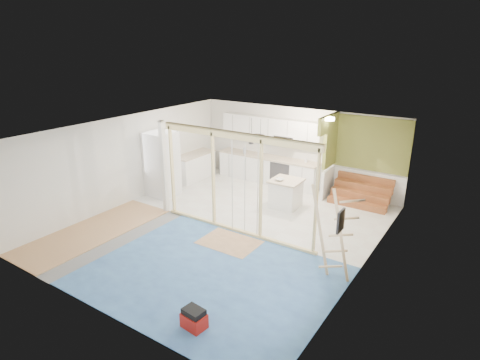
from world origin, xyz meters
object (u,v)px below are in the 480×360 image
Objects in this scene: fridge at (161,164)px; island at (286,194)px; toolbox at (194,319)px; ladder at (333,234)px.

fridge is 3.92m from island.
toolbox is (4.80, -4.28, -0.83)m from fridge.
fridge reaches higher than ladder.
fridge is at bearing 149.01° from ladder.
ladder is (2.48, -2.82, 0.59)m from island.
island is at bearing 21.86° from fridge.
toolbox is at bearing -133.05° from ladder.
toolbox is 3.13m from ladder.
toolbox is (1.13, -5.52, -0.24)m from island.
ladder is at bearing -11.20° from fridge.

